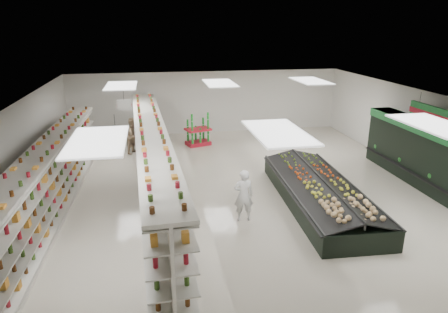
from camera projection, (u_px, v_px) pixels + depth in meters
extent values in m
plane|color=beige|center=(239.00, 191.00, 13.87)|extent=(16.00, 16.00, 0.00)
cube|color=white|center=(241.00, 99.00, 12.85)|extent=(14.00, 16.00, 0.02)
cube|color=white|center=(207.00, 102.00, 20.83)|extent=(14.00, 0.02, 3.20)
cube|color=white|center=(356.00, 303.00, 5.90)|extent=(14.00, 0.02, 3.20)
cube|color=white|center=(16.00, 159.00, 12.18)|extent=(0.02, 16.00, 3.20)
cube|color=white|center=(427.00, 137.00, 14.54)|extent=(0.02, 16.00, 3.20)
cube|color=black|center=(442.00, 164.00, 13.23)|extent=(0.80, 8.00, 2.20)
cube|color=#207835|center=(447.00, 136.00, 12.92)|extent=(0.85, 8.00, 0.30)
cube|color=black|center=(433.00, 180.00, 13.36)|extent=(0.55, 7.80, 0.15)
cube|color=beige|center=(439.00, 157.00, 13.12)|extent=(0.45, 7.70, 0.03)
cube|color=beige|center=(441.00, 148.00, 13.03)|extent=(0.45, 7.70, 0.03)
cube|color=white|center=(116.00, 135.00, 10.49)|extent=(0.50, 0.06, 0.40)
cube|color=#B11426|center=(116.00, 135.00, 10.49)|extent=(0.52, 0.02, 0.12)
cylinder|color=black|center=(115.00, 124.00, 10.39)|extent=(0.01, 0.01, 0.50)
cube|color=white|center=(124.00, 105.00, 14.22)|extent=(0.50, 0.06, 0.40)
cube|color=#B11426|center=(124.00, 105.00, 14.22)|extent=(0.52, 0.02, 0.12)
cylinder|color=black|center=(124.00, 97.00, 14.13)|extent=(0.01, 0.01, 0.50)
cube|color=#207835|center=(442.00, 119.00, 12.68)|extent=(0.10, 3.20, 0.60)
cube|color=#B11426|center=(441.00, 119.00, 12.67)|extent=(0.03, 3.20, 0.18)
cylinder|color=black|center=(420.00, 99.00, 13.68)|extent=(0.01, 0.01, 0.50)
cube|color=silver|center=(53.00, 213.00, 12.13)|extent=(1.23, 12.05, 0.12)
cube|color=silver|center=(48.00, 184.00, 11.83)|extent=(0.39, 12.03, 2.01)
cube|color=silver|center=(43.00, 151.00, 11.50)|extent=(1.23, 12.05, 0.08)
cube|color=beige|center=(44.00, 210.00, 12.06)|extent=(0.76, 11.94, 0.03)
cube|color=beige|center=(42.00, 196.00, 11.92)|extent=(0.76, 11.94, 0.03)
cube|color=beige|center=(40.00, 183.00, 11.78)|extent=(0.76, 11.94, 0.03)
cube|color=beige|center=(38.00, 169.00, 11.64)|extent=(0.76, 11.94, 0.03)
cube|color=beige|center=(35.00, 155.00, 11.50)|extent=(0.76, 11.94, 0.03)
cube|color=beige|center=(60.00, 209.00, 12.12)|extent=(0.76, 11.94, 0.03)
cube|color=beige|center=(58.00, 195.00, 11.98)|extent=(0.76, 11.94, 0.03)
cube|color=beige|center=(56.00, 182.00, 11.84)|extent=(0.76, 11.94, 0.03)
cube|color=beige|center=(54.00, 168.00, 11.70)|extent=(0.76, 11.94, 0.03)
cube|color=beige|center=(52.00, 154.00, 11.56)|extent=(0.76, 11.94, 0.03)
cube|color=silver|center=(154.00, 192.00, 13.63)|extent=(1.62, 13.34, 0.13)
cube|color=silver|center=(152.00, 163.00, 13.30)|extent=(0.69, 13.29, 2.22)
cube|color=silver|center=(150.00, 129.00, 12.93)|extent=(1.62, 13.34, 0.09)
cube|color=beige|center=(146.00, 189.00, 13.53)|extent=(1.10, 13.20, 0.03)
cube|color=beige|center=(145.00, 175.00, 13.38)|extent=(1.10, 13.20, 0.03)
cube|color=beige|center=(145.00, 162.00, 13.23)|extent=(1.10, 13.20, 0.03)
cube|color=beige|center=(144.00, 148.00, 13.07)|extent=(1.10, 13.20, 0.03)
cube|color=beige|center=(143.00, 133.00, 12.92)|extent=(1.10, 13.20, 0.03)
cube|color=beige|center=(161.00, 187.00, 13.64)|extent=(1.10, 13.20, 0.03)
cube|color=beige|center=(161.00, 174.00, 13.49)|extent=(1.10, 13.20, 0.03)
cube|color=beige|center=(160.00, 161.00, 13.33)|extent=(1.10, 13.20, 0.03)
cube|color=beige|center=(159.00, 147.00, 13.18)|extent=(1.10, 13.20, 0.03)
cube|color=beige|center=(159.00, 133.00, 13.03)|extent=(1.10, 13.20, 0.03)
cube|color=black|center=(319.00, 195.00, 12.78)|extent=(2.41, 6.29, 0.62)
cube|color=#262626|center=(289.00, 187.00, 12.54)|extent=(0.34, 6.19, 0.05)
cube|color=#262626|center=(351.00, 184.00, 12.80)|extent=(0.34, 6.19, 0.05)
cube|color=black|center=(303.00, 184.00, 12.58)|extent=(1.43, 6.16, 0.32)
cube|color=black|center=(337.00, 182.00, 12.71)|extent=(1.43, 6.16, 0.32)
cube|color=#262626|center=(321.00, 180.00, 12.62)|extent=(0.33, 6.11, 0.22)
cube|color=#B11426|center=(198.00, 143.00, 19.06)|extent=(1.25, 1.02, 0.18)
cube|color=red|center=(198.00, 129.00, 18.84)|extent=(1.31, 1.07, 0.09)
imported|color=white|center=(244.00, 195.00, 11.57)|extent=(0.59, 0.41, 1.58)
imported|color=tan|center=(134.00, 136.00, 17.66)|extent=(0.83, 0.92, 1.61)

